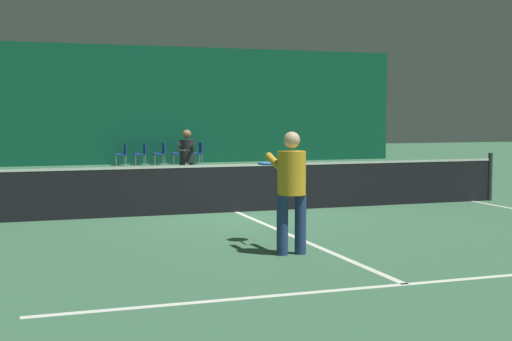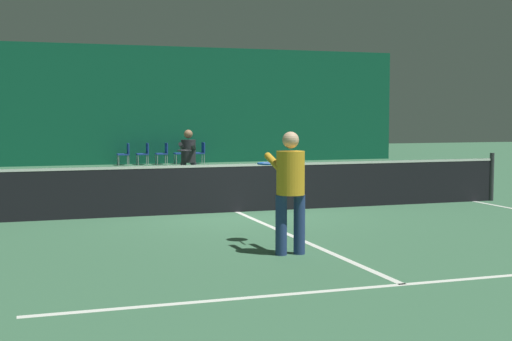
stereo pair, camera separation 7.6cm
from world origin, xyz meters
name	(u,v)px [view 2 (the right image)]	position (x,y,z in m)	size (l,w,h in m)	color
ground_plane	(237,212)	(0.00, 0.00, 0.00)	(60.00, 60.00, 0.00)	#386647
backdrop_curtain	(127,105)	(0.00, 14.71, 2.32)	(23.00, 0.12, 4.64)	#0F5138
court_line_baseline_far	(139,169)	(0.00, 11.90, 0.00)	(11.00, 0.10, 0.00)	silver
court_line_service_far	(171,183)	(0.00, 6.40, 0.00)	(8.25, 0.10, 0.00)	silver
court_line_service_near	(403,284)	(0.00, -6.40, 0.00)	(8.25, 0.10, 0.00)	silver
court_line_sideline_right	(474,201)	(5.50, 0.00, 0.00)	(0.10, 23.80, 0.00)	silver
court_line_centre	(237,212)	(0.00, 0.00, 0.00)	(0.10, 12.80, 0.00)	silver
tennis_net	(237,186)	(0.00, 0.00, 0.51)	(12.00, 0.10, 1.07)	black
player_near	(289,183)	(-0.57, -4.32, 0.98)	(0.43, 1.37, 1.68)	navy
player_far	(188,156)	(-0.16, 3.53, 0.91)	(0.74, 1.34, 1.56)	#2D2D38
courtside_chair_0	(125,153)	(-0.18, 14.16, 0.49)	(0.44, 0.44, 0.84)	#99999E
courtside_chair_1	(144,152)	(0.56, 14.16, 0.49)	(0.44, 0.44, 0.84)	#99999E
courtside_chair_2	(163,152)	(1.31, 14.16, 0.49)	(0.44, 0.44, 0.84)	#99999E
courtside_chair_3	(182,152)	(2.05, 14.16, 0.49)	(0.44, 0.44, 0.84)	#99999E
courtside_chair_4	(200,151)	(2.80, 14.16, 0.49)	(0.44, 0.44, 0.84)	#99999E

